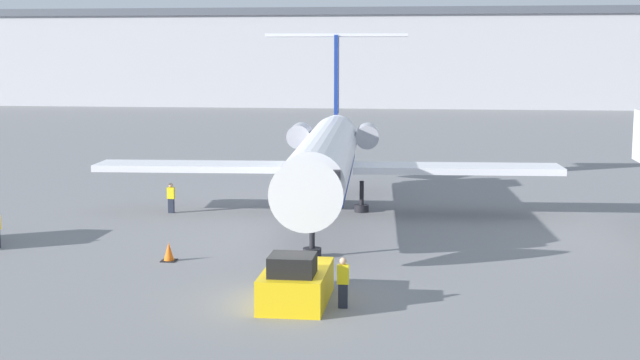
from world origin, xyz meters
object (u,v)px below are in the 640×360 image
Objects in this scene: worker_by_wing at (171,197)px; pushback_tug at (296,283)px; worker_near_tug at (343,282)px; traffic_cone_left at (169,252)px; airplane_main at (326,155)px.

pushback_tug is at bearing -60.47° from worker_by_wing.
worker_near_tug is at bearing -56.92° from worker_by_wing.
worker_by_wing is at bearing 119.53° from pushback_tug.
traffic_cone_left is (-6.29, 5.63, -0.33)m from pushback_tug.
worker_by_wing is 2.06× the size of traffic_cone_left.
airplane_main is 15.26× the size of worker_near_tug.
worker_near_tug is at bearing -81.39° from airplane_main.
pushback_tug is 8.45m from traffic_cone_left.
worker_by_wing is (-8.49, -0.68, -2.39)m from airplane_main.
worker_by_wing is at bearing 123.08° from worker_near_tug.
airplane_main reaches higher than worker_near_tug.
airplane_main reaches higher than traffic_cone_left.
worker_by_wing is at bearing -175.41° from airplane_main.
airplane_main is 33.70× the size of traffic_cone_left.
pushback_tug is at bearing 166.35° from worker_near_tug.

